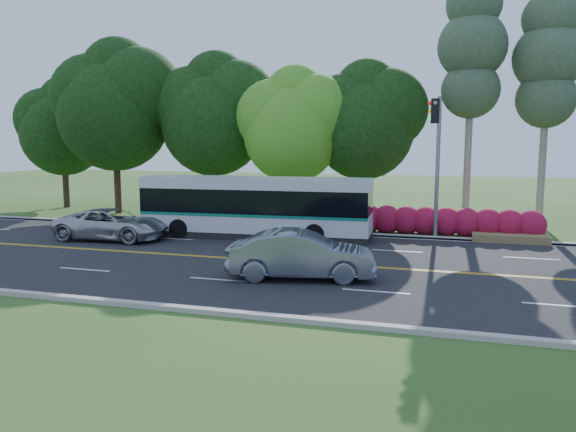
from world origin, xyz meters
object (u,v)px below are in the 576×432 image
(traffic_signal, at_px, (437,145))
(transit_bus, at_px, (255,208))
(sedan, at_px, (301,255))
(suv, at_px, (112,224))

(traffic_signal, distance_m, transit_bus, 9.28)
(traffic_signal, bearing_deg, transit_bus, -178.21)
(traffic_signal, bearing_deg, sedan, -118.22)
(traffic_signal, xyz_separation_m, sedan, (-4.25, -7.92, -3.80))
(transit_bus, height_order, suv, transit_bus)
(transit_bus, relative_size, suv, 2.12)
(traffic_signal, xyz_separation_m, transit_bus, (-8.72, -0.27, -3.16))
(traffic_signal, height_order, suv, traffic_signal)
(sedan, xyz_separation_m, suv, (-11.01, 4.97, -0.09))
(traffic_signal, bearing_deg, suv, -169.04)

